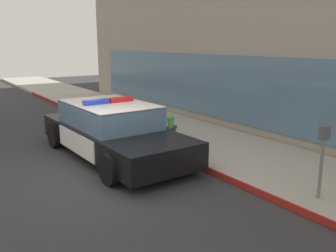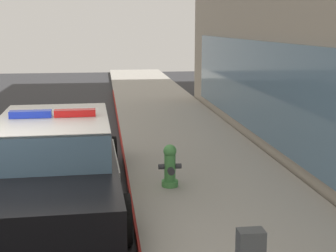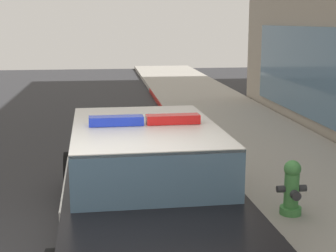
% 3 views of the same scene
% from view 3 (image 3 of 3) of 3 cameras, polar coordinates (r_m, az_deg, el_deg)
% --- Properties ---
extents(police_cruiser, '(5.20, 2.26, 1.49)m').
position_cam_3_polar(police_cruiser, '(6.27, -2.41, -6.38)').
color(police_cruiser, black).
rests_on(police_cruiser, ground).
extents(fire_hydrant, '(0.34, 0.39, 0.73)m').
position_cam_3_polar(fire_hydrant, '(6.81, 13.69, -6.81)').
color(fire_hydrant, '#4C994C').
rests_on(fire_hydrant, sidewalk).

